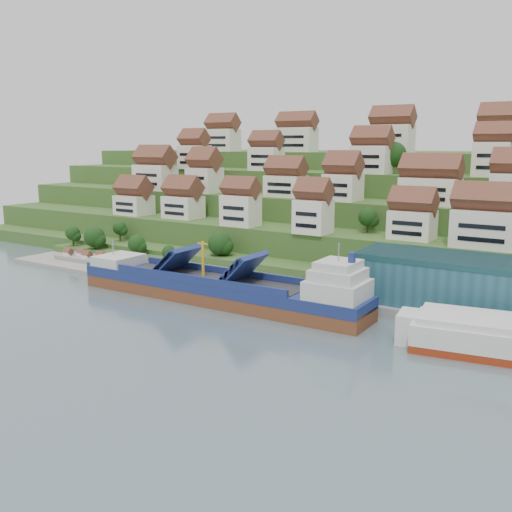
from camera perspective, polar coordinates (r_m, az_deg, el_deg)
The scene contains 9 objects.
ground at distance 122.05m, azimuth -2.09°, elevation -4.94°, with size 300.00×300.00×0.00m, color slate.
quay at distance 124.96m, azimuth 9.48°, elevation -4.18°, with size 180.00×14.00×2.20m, color gray.
pebble_beach at distance 168.88m, azimuth -15.98°, elevation -0.68°, with size 45.00×20.00×1.00m, color gray.
hillside at distance 211.80m, azimuth 14.28°, elevation 4.51°, with size 260.00×128.00×31.00m.
hillside_village at distance 169.89m, azimuth 10.63°, elevation 7.86°, with size 158.68×63.03×29.01m.
hillside_trees at distance 162.30m, azimuth 5.14°, elevation 5.37°, with size 146.10×62.64×31.49m.
flagpole at distance 119.88m, azimuth 7.78°, elevation -1.93°, with size 1.28×0.16×8.00m.
beach_huts at distance 169.28m, azimuth -16.77°, elevation -0.14°, with size 14.40×3.70×2.20m.
cargo_ship at distance 123.17m, azimuth -3.24°, elevation -3.36°, with size 69.77×11.52×15.34m.
Camera 1 is at (67.67, -95.81, 33.71)m, focal length 40.00 mm.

